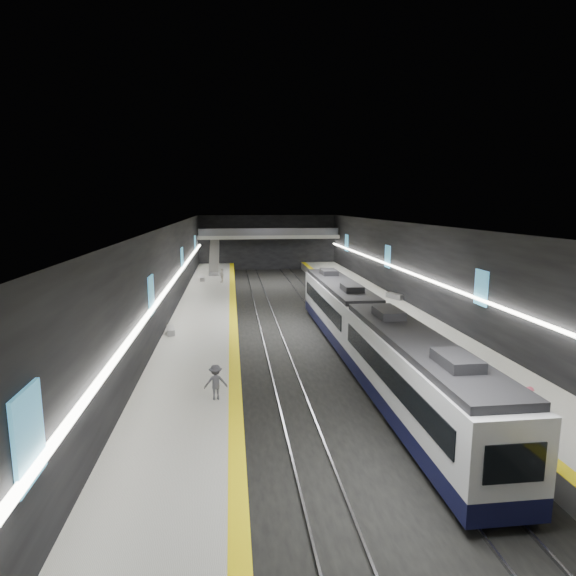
{
  "coord_description": "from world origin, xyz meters",
  "views": [
    {
      "loc": [
        -5.36,
        -35.57,
        9.6
      ],
      "look_at": [
        -0.38,
        6.37,
        2.2
      ],
      "focal_mm": 30.0,
      "sensor_mm": 36.0,
      "label": 1
    }
  ],
  "objects": [
    {
      "name": "ground",
      "position": [
        0.0,
        0.0,
        0.0
      ],
      "size": [
        70.0,
        70.0,
        0.0
      ],
      "primitive_type": "plane",
      "color": "black",
      "rests_on": "ground"
    },
    {
      "name": "ceiling",
      "position": [
        0.0,
        0.0,
        8.0
      ],
      "size": [
        20.0,
        70.0,
        0.04
      ],
      "primitive_type": "cube",
      "rotation": [
        3.14,
        0.0,
        0.0
      ],
      "color": "beige",
      "rests_on": "wall_left"
    },
    {
      "name": "wall_left",
      "position": [
        -10.0,
        0.0,
        4.0
      ],
      "size": [
        0.04,
        70.0,
        8.0
      ],
      "primitive_type": "cube",
      "color": "black",
      "rests_on": "ground"
    },
    {
      "name": "wall_right",
      "position": [
        10.0,
        0.0,
        4.0
      ],
      "size": [
        0.04,
        70.0,
        8.0
      ],
      "primitive_type": "cube",
      "color": "black",
      "rests_on": "ground"
    },
    {
      "name": "wall_back",
      "position": [
        0.0,
        35.0,
        4.0
      ],
      "size": [
        20.0,
        0.04,
        8.0
      ],
      "primitive_type": "cube",
      "color": "black",
      "rests_on": "ground"
    },
    {
      "name": "platform_left",
      "position": [
        -7.5,
        0.0,
        0.5
      ],
      "size": [
        5.0,
        70.0,
        1.0
      ],
      "primitive_type": "cube",
      "color": "slate",
      "rests_on": "ground"
    },
    {
      "name": "tile_surface_left",
      "position": [
        -7.5,
        0.0,
        1.01
      ],
      "size": [
        5.0,
        70.0,
        0.02
      ],
      "primitive_type": "cube",
      "color": "#ABABA6",
      "rests_on": "platform_left"
    },
    {
      "name": "tactile_strip_left",
      "position": [
        -5.3,
        0.0,
        1.02
      ],
      "size": [
        0.6,
        70.0,
        0.02
      ],
      "primitive_type": "cube",
      "color": "yellow",
      "rests_on": "platform_left"
    },
    {
      "name": "platform_right",
      "position": [
        7.5,
        0.0,
        0.5
      ],
      "size": [
        5.0,
        70.0,
        1.0
      ],
      "primitive_type": "cube",
      "color": "slate",
      "rests_on": "ground"
    },
    {
      "name": "tile_surface_right",
      "position": [
        7.5,
        0.0,
        1.01
      ],
      "size": [
        5.0,
        70.0,
        0.02
      ],
      "primitive_type": "cube",
      "color": "#ABABA6",
      "rests_on": "platform_right"
    },
    {
      "name": "tactile_strip_right",
      "position": [
        5.3,
        0.0,
        1.02
      ],
      "size": [
        0.6,
        70.0,
        0.02
      ],
      "primitive_type": "cube",
      "color": "yellow",
      "rests_on": "platform_right"
    },
    {
      "name": "rails",
      "position": [
        -0.0,
        0.0,
        0.06
      ],
      "size": [
        6.52,
        70.0,
        0.12
      ],
      "color": "gray",
      "rests_on": "ground"
    },
    {
      "name": "train",
      "position": [
        2.5,
        -8.86,
        2.2
      ],
      "size": [
        2.69,
        30.04,
        3.6
      ],
      "color": "black",
      "rests_on": "ground"
    },
    {
      "name": "ad_posters",
      "position": [
        -0.0,
        1.0,
        4.5
      ],
      "size": [
        19.94,
        53.5,
        2.2
      ],
      "color": "#3F93BF",
      "rests_on": "wall_left"
    },
    {
      "name": "cove_light_left",
      "position": [
        -9.8,
        0.0,
        3.8
      ],
      "size": [
        0.25,
        68.6,
        0.12
      ],
      "primitive_type": "cube",
      "color": "white",
      "rests_on": "wall_left"
    },
    {
      "name": "cove_light_right",
      "position": [
        9.8,
        0.0,
        3.8
      ],
      "size": [
        0.25,
        68.6,
        0.12
      ],
      "primitive_type": "cube",
      "color": "white",
      "rests_on": "wall_right"
    },
    {
      "name": "mezzanine_bridge",
      "position": [
        0.0,
        32.93,
        5.04
      ],
      "size": [
        20.0,
        3.0,
        1.5
      ],
      "color": "gray",
      "rests_on": "wall_left"
    },
    {
      "name": "escalator",
      "position": [
        -7.5,
        26.0,
        2.9
      ],
      "size": [
        1.2,
        7.5,
        3.92
      ],
      "primitive_type": "cube",
      "rotation": [
        0.44,
        0.0,
        0.0
      ],
      "color": "#99999E",
      "rests_on": "platform_left"
    },
    {
      "name": "bench_left_near",
      "position": [
        -9.5,
        -3.53,
        1.21
      ],
      "size": [
        0.73,
        1.75,
        0.41
      ],
      "primitive_type": "cube",
      "rotation": [
        0.0,
        0.0,
        0.16
      ],
      "color": "#99999E",
      "rests_on": "platform_left"
    },
    {
      "name": "bench_left_far",
      "position": [
        -8.66,
        19.16,
        1.22
      ],
      "size": [
        0.61,
        1.87,
        0.45
      ],
      "primitive_type": "cube",
      "rotation": [
        0.0,
        0.0,
        0.05
      ],
      "color": "#99999E",
      "rests_on": "platform_left"
    },
    {
      "name": "bench_right_far",
      "position": [
        9.5,
        6.27,
        1.24
      ],
      "size": [
        1.25,
        2.05,
        0.48
      ],
      "primitive_type": "cube",
      "rotation": [
        0.0,
        0.0,
        0.38
      ],
      "color": "#99999E",
      "rests_on": "platform_right"
    },
    {
      "name": "passenger_right_a",
      "position": [
        5.8,
        -19.5,
        1.88
      ],
      "size": [
        0.53,
        0.71,
        1.77
      ],
      "primitive_type": "imported",
      "rotation": [
        0.0,
        0.0,
        1.75
      ],
      "color": "#C3485F",
      "rests_on": "platform_right"
    },
    {
      "name": "passenger_left_a",
      "position": [
        -6.44,
        17.6,
        1.78
      ],
      "size": [
        0.72,
        0.99,
        1.55
      ],
      "primitive_type": "imported",
      "rotation": [
        0.0,
        0.0,
        -1.15
      ],
      "color": "silver",
      "rests_on": "platform_left"
    },
    {
      "name": "passenger_left_b",
      "position": [
        -6.15,
        -15.09,
        1.8
      ],
      "size": [
        1.08,
        0.68,
        1.59
      ],
      "primitive_type": "imported",
      "rotation": [
        0.0,
        0.0,
        3.23
      ],
      "color": "#45454D",
      "rests_on": "platform_left"
    }
  ]
}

